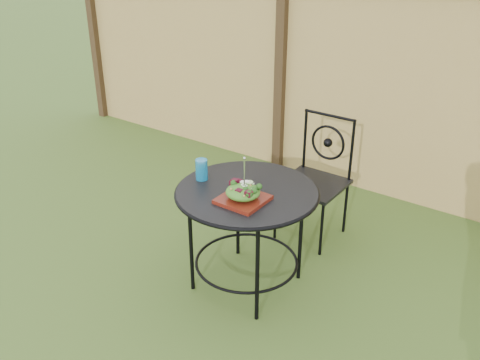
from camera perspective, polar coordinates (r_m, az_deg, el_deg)
The scene contains 8 objects.
ground at distance 3.34m, azimuth 3.30°, elevation -16.81°, with size 60.00×60.00×0.00m, color #2C4716.
fence at distance 4.65m, azimuth 18.53°, elevation 8.36°, with size 8.00×0.12×1.90m.
patio_table at distance 3.45m, azimuth 0.74°, elevation -3.14°, with size 0.92×0.92×0.72m.
patio_chair at distance 4.12m, azimuth 8.16°, elevation 0.51°, with size 0.46×0.46×0.95m.
salad_plate at distance 3.25m, azimuth 0.31°, elevation -2.09°, with size 0.27×0.27×0.02m, color #4D160B.
salad at distance 3.22m, azimuth 0.32°, elevation -1.28°, with size 0.21×0.21×0.08m, color #235614.
fork at distance 3.16m, azimuth 0.47°, elevation 0.76°, with size 0.01×0.01×0.18m, color silver.
drinking_glass at distance 3.50m, azimuth -4.12°, elevation 1.13°, with size 0.08×0.08×0.14m, color #0E6FA2.
Camera 1 is at (1.27, -2.08, 2.29)m, focal length 40.00 mm.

